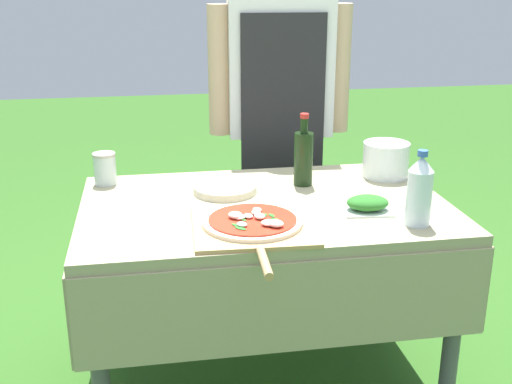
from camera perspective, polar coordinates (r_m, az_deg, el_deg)
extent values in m
cube|color=gray|center=(2.12, 0.81, -1.44)|extent=(1.20, 0.77, 0.04)
cube|color=gray|center=(1.84, 3.00, -10.27)|extent=(1.20, 0.01, 0.28)
cube|color=gray|center=(2.53, -0.79, -1.76)|extent=(1.20, 0.01, 0.28)
cube|color=gray|center=(2.16, -15.28, -6.26)|extent=(0.01, 0.77, 0.28)
cube|color=gray|center=(2.35, 15.46, -4.14)|extent=(0.01, 0.77, 0.28)
cylinder|color=#4C4C51|center=(1.97, -13.66, -15.58)|extent=(0.05, 0.05, 0.69)
cylinder|color=#4C4C51|center=(2.16, 17.00, -12.59)|extent=(0.05, 0.05, 0.69)
cylinder|color=#4C4C51|center=(2.53, -12.80, -7.28)|extent=(0.05, 0.05, 0.69)
cylinder|color=#4C4C51|center=(2.68, 10.97, -5.61)|extent=(0.05, 0.05, 0.69)
cylinder|color=#70604C|center=(2.89, 3.51, -2.36)|extent=(0.12, 0.12, 0.79)
cylinder|color=#70604C|center=(2.86, 0.42, -2.49)|extent=(0.12, 0.12, 0.79)
cube|color=silver|center=(2.70, 2.14, 11.37)|extent=(0.44, 0.21, 0.59)
cube|color=#232326|center=(2.64, 2.39, 6.30)|extent=(0.34, 0.03, 0.86)
cylinder|color=tan|center=(2.75, 7.40, 10.82)|extent=(0.09, 0.09, 0.53)
cylinder|color=tan|center=(2.68, -3.29, 10.72)|extent=(0.09, 0.09, 0.53)
cube|color=tan|center=(1.91, -0.32, -3.01)|extent=(0.37, 0.37, 0.01)
cylinder|color=tan|center=(1.67, 0.78, -6.33)|extent=(0.03, 0.17, 0.02)
cylinder|color=beige|center=(1.90, -0.32, -2.68)|extent=(0.30, 0.30, 0.01)
cylinder|color=red|center=(1.90, -0.32, -2.44)|extent=(0.26, 0.26, 0.00)
ellipsoid|color=white|center=(1.89, 0.33, -2.16)|extent=(0.04, 0.04, 0.02)
ellipsoid|color=white|center=(1.85, 1.20, -2.75)|extent=(0.05, 0.05, 0.02)
ellipsoid|color=white|center=(1.90, -1.83, -2.06)|extent=(0.06, 0.06, 0.02)
ellipsoid|color=white|center=(1.89, -1.45, -2.25)|extent=(0.04, 0.04, 0.01)
ellipsoid|color=white|center=(1.84, -1.25, -2.88)|extent=(0.04, 0.04, 0.01)
ellipsoid|color=white|center=(1.93, 0.00, -1.82)|extent=(0.03, 0.03, 0.01)
ellipsoid|color=white|center=(1.95, 0.10, -1.58)|extent=(0.04, 0.04, 0.01)
ellipsoid|color=white|center=(1.90, -0.70, -2.14)|extent=(0.04, 0.04, 0.01)
ellipsoid|color=white|center=(1.84, 1.76, -2.81)|extent=(0.06, 0.06, 0.02)
ellipsoid|color=#286B23|center=(1.92, 0.68, -2.11)|extent=(0.04, 0.04, 0.00)
ellipsoid|color=#286B23|center=(1.89, -1.17, -2.46)|extent=(0.03, 0.03, 0.00)
ellipsoid|color=#286B23|center=(1.85, -1.88, -2.93)|extent=(0.03, 0.03, 0.00)
ellipsoid|color=#286B23|center=(1.89, 1.67, -2.39)|extent=(0.03, 0.02, 0.00)
ellipsoid|color=#286B23|center=(1.92, 1.40, -2.08)|extent=(0.02, 0.04, 0.00)
ellipsoid|color=#286B23|center=(1.82, -1.39, -3.22)|extent=(0.04, 0.04, 0.00)
cylinder|color=black|center=(2.27, 4.23, 2.94)|extent=(0.07, 0.07, 0.19)
cylinder|color=black|center=(2.24, 4.31, 5.91)|extent=(0.03, 0.03, 0.05)
cylinder|color=#B22823|center=(2.23, 4.33, 6.77)|extent=(0.03, 0.03, 0.02)
cylinder|color=silver|center=(1.96, 14.28, -0.53)|extent=(0.08, 0.08, 0.17)
cone|color=silver|center=(1.93, 14.53, 2.45)|extent=(0.08, 0.08, 0.05)
cylinder|color=#335BB2|center=(1.92, 14.61, 3.35)|extent=(0.03, 0.03, 0.02)
cube|color=silver|center=(2.07, 9.85, -1.63)|extent=(0.17, 0.13, 0.01)
ellipsoid|color=#286B23|center=(2.06, 9.89, -0.95)|extent=(0.14, 0.11, 0.05)
cylinder|color=silver|center=(2.42, 11.46, 2.85)|extent=(0.17, 0.17, 0.13)
cylinder|color=beige|center=(2.21, -2.77, 0.05)|extent=(0.22, 0.22, 0.00)
cylinder|color=beige|center=(2.21, -2.78, 0.17)|extent=(0.22, 0.22, 0.00)
cylinder|color=beige|center=(2.21, -2.78, 0.29)|extent=(0.22, 0.22, 0.00)
cylinder|color=beige|center=(2.21, -2.78, 0.41)|extent=(0.22, 0.22, 0.00)
cylinder|color=beige|center=(2.21, -2.78, 0.54)|extent=(0.22, 0.22, 0.00)
cylinder|color=silver|center=(2.35, -13.28, 1.93)|extent=(0.08, 0.08, 0.10)
cylinder|color=red|center=(2.35, -13.25, 1.56)|extent=(0.07, 0.07, 0.07)
cylinder|color=#B7B2A3|center=(2.33, -13.38, 3.26)|extent=(0.08, 0.08, 0.01)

